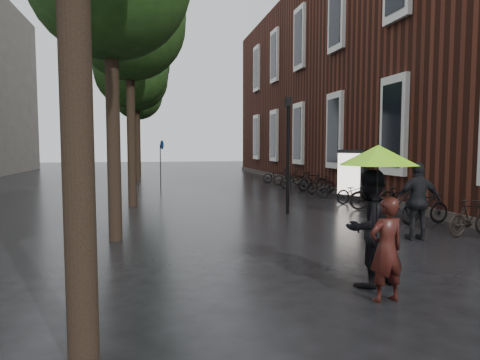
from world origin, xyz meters
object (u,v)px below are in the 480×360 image
object	(u,v)px
ad_lightbox	(352,175)
person_black	(369,228)
lamp_post	(288,144)
pedestrian_walking	(418,201)
parked_bicycles	(329,186)
person_burgundy	(386,249)

from	to	relation	value
ad_lightbox	person_black	bearing A→B (deg)	-137.95
lamp_post	ad_lightbox	bearing A→B (deg)	36.61
person_black	pedestrian_walking	distance (m)	4.04
pedestrian_walking	ad_lightbox	xyz separation A→B (m)	(1.94, 7.23, 0.12)
parked_bicycles	lamp_post	xyz separation A→B (m)	(-3.35, -4.17, 1.88)
person_burgundy	person_black	distance (m)	0.73
person_black	pedestrian_walking	bearing A→B (deg)	-155.04
ad_lightbox	lamp_post	world-z (taller)	lamp_post
ad_lightbox	lamp_post	size ratio (longest dim) A/B	0.55
parked_bicycles	ad_lightbox	bearing A→B (deg)	-75.17
person_burgundy	ad_lightbox	size ratio (longest dim) A/B	0.73
person_black	ad_lightbox	bearing A→B (deg)	-135.27
pedestrian_walking	ad_lightbox	world-z (taller)	ad_lightbox
ad_lightbox	lamp_post	xyz separation A→B (m)	(-3.72, -2.77, 1.29)
ad_lightbox	pedestrian_walking	bearing A→B (deg)	-127.43
person_burgundy	pedestrian_walking	distance (m)	4.63
person_black	lamp_post	xyz separation A→B (m)	(1.08, 7.31, 1.40)
person_black	parked_bicycles	world-z (taller)	person_black
person_black	ad_lightbox	size ratio (longest dim) A/B	0.89
ad_lightbox	lamp_post	bearing A→B (deg)	-165.84
person_black	parked_bicycles	xyz separation A→B (m)	(4.44, 11.48, -0.48)
ad_lightbox	parked_bicycles	bearing A→B (deg)	82.38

